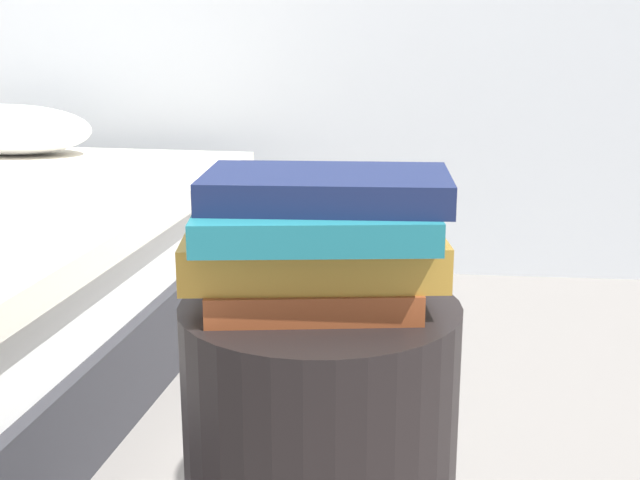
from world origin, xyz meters
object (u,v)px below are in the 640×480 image
object	(u,v)px
book_navy	(327,189)
book_ochre	(313,256)
book_teal	(314,221)
book_rust	(312,289)

from	to	relation	value
book_navy	book_ochre	bearing A→B (deg)	-179.40
book_ochre	book_teal	distance (m)	0.04
book_rust	book_teal	world-z (taller)	book_teal
book_rust	book_ochre	xyz separation A→B (m)	(0.00, -0.01, 0.04)
book_rust	book_navy	distance (m)	0.12
book_ochre	book_teal	xyz separation A→B (m)	(0.00, -0.01, 0.04)
book_ochre	book_teal	size ratio (longest dim) A/B	1.12
book_rust	book_teal	distance (m)	0.09
book_navy	book_rust	bearing A→B (deg)	155.27
book_rust	book_teal	xyz separation A→B (m)	(0.00, -0.02, 0.09)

